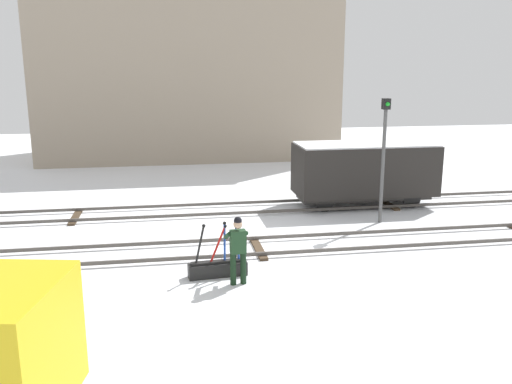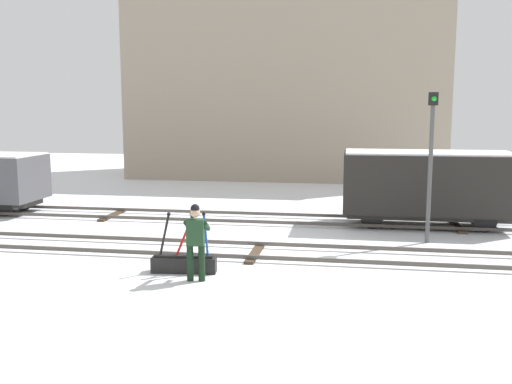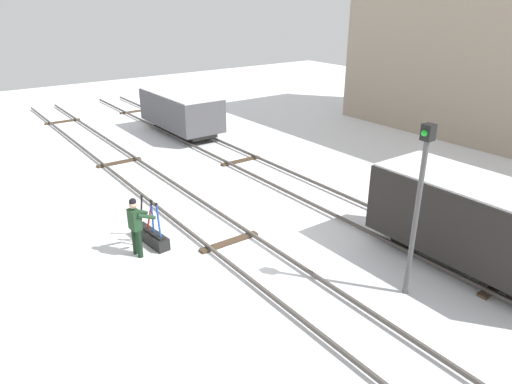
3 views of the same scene
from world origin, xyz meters
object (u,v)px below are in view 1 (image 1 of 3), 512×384
object	(u,v)px
switch_lever_frame	(218,267)
rail_worker	(238,246)
signal_post	(384,149)
freight_car_back_track	(364,170)

from	to	relation	value
switch_lever_frame	rail_worker	xyz separation A→B (m)	(0.45, -0.58, 0.73)
switch_lever_frame	signal_post	bearing A→B (deg)	27.83
switch_lever_frame	freight_car_back_track	world-z (taller)	freight_car_back_track
switch_lever_frame	rail_worker	world-z (taller)	rail_worker
signal_post	freight_car_back_track	distance (m)	2.57
rail_worker	signal_post	bearing A→B (deg)	33.67
freight_car_back_track	signal_post	bearing A→B (deg)	-95.45
switch_lever_frame	rail_worker	distance (m)	1.04
freight_car_back_track	switch_lever_frame	bearing A→B (deg)	-134.80
rail_worker	signal_post	size ratio (longest dim) A/B	0.41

